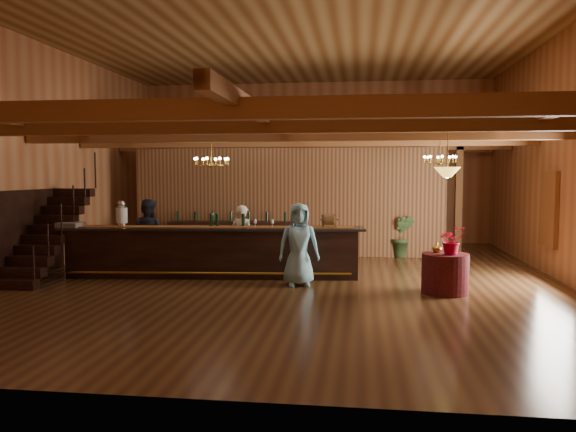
# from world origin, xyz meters

# --- Properties ---
(floor) EXTENTS (14.00, 14.00, 0.00)m
(floor) POSITION_xyz_m (0.00, 0.00, 0.00)
(floor) COLOR #402514
(floor) RESTS_ON ground
(ceiling) EXTENTS (14.00, 14.00, 0.00)m
(ceiling) POSITION_xyz_m (0.00, 0.00, 5.50)
(ceiling) COLOR olive
(ceiling) RESTS_ON wall_back
(wall_back) EXTENTS (12.00, 0.10, 5.50)m
(wall_back) POSITION_xyz_m (0.00, 7.00, 2.75)
(wall_back) COLOR #B07649
(wall_back) RESTS_ON floor
(wall_front) EXTENTS (12.00, 0.10, 5.50)m
(wall_front) POSITION_xyz_m (0.00, -7.00, 2.75)
(wall_front) COLOR #B07649
(wall_front) RESTS_ON floor
(wall_left) EXTENTS (0.10, 14.00, 5.50)m
(wall_left) POSITION_xyz_m (-6.00, 0.00, 2.75)
(wall_left) COLOR #B07649
(wall_left) RESTS_ON floor
(wall_right) EXTENTS (0.10, 14.00, 5.50)m
(wall_right) POSITION_xyz_m (6.00, 0.00, 2.75)
(wall_right) COLOR #B07649
(wall_right) RESTS_ON floor
(beam_grid) EXTENTS (11.90, 13.90, 0.39)m
(beam_grid) POSITION_xyz_m (0.00, 0.51, 3.24)
(beam_grid) COLOR brown
(beam_grid) RESTS_ON wall_left
(support_posts) EXTENTS (9.20, 10.20, 3.20)m
(support_posts) POSITION_xyz_m (0.00, -0.50, 1.60)
(support_posts) COLOR brown
(support_posts) RESTS_ON floor
(partition_wall) EXTENTS (9.00, 0.18, 3.10)m
(partition_wall) POSITION_xyz_m (-0.50, 3.50, 1.55)
(partition_wall) COLOR brown
(partition_wall) RESTS_ON floor
(window_right_back) EXTENTS (0.12, 1.05, 1.75)m
(window_right_back) POSITION_xyz_m (5.95, 1.00, 1.55)
(window_right_back) COLOR white
(window_right_back) RESTS_ON wall_right
(staircase) EXTENTS (1.00, 2.80, 2.00)m
(staircase) POSITION_xyz_m (-5.45, -0.74, 1.00)
(staircase) COLOR black
(staircase) RESTS_ON floor
(backroom_boxes) EXTENTS (4.10, 0.60, 1.10)m
(backroom_boxes) POSITION_xyz_m (-0.29, 5.50, 0.53)
(backroom_boxes) COLOR black
(backroom_boxes) RESTS_ON floor
(tasting_bar) EXTENTS (6.97, 1.51, 1.17)m
(tasting_bar) POSITION_xyz_m (-1.73, -0.16, 0.59)
(tasting_bar) COLOR black
(tasting_bar) RESTS_ON floor
(beverage_dispenser) EXTENTS (0.26, 0.26, 0.60)m
(beverage_dispenser) POSITION_xyz_m (-3.84, -0.31, 1.44)
(beverage_dispenser) COLOR silver
(beverage_dispenser) RESTS_ON tasting_bar
(glass_rack_tray) EXTENTS (0.50, 0.50, 0.10)m
(glass_rack_tray) POSITION_xyz_m (-4.98, -0.52, 1.20)
(glass_rack_tray) COLOR gray
(glass_rack_tray) RESTS_ON tasting_bar
(raffle_drum) EXTENTS (0.34, 0.24, 0.30)m
(raffle_drum) POSITION_xyz_m (0.92, 0.03, 1.33)
(raffle_drum) COLOR brown
(raffle_drum) RESTS_ON tasting_bar
(bar_bottle_0) EXTENTS (0.07, 0.07, 0.30)m
(bar_bottle_0) POSITION_xyz_m (-1.79, -0.04, 1.30)
(bar_bottle_0) COLOR black
(bar_bottle_0) RESTS_ON tasting_bar
(bar_bottle_1) EXTENTS (0.07, 0.07, 0.30)m
(bar_bottle_1) POSITION_xyz_m (-1.66, -0.02, 1.30)
(bar_bottle_1) COLOR black
(bar_bottle_1) RESTS_ON tasting_bar
(bar_bottle_2) EXTENTS (0.07, 0.07, 0.30)m
(bar_bottle_2) POSITION_xyz_m (-1.06, 0.03, 1.30)
(bar_bottle_2) COLOR black
(bar_bottle_2) RESTS_ON tasting_bar
(backbar_shelf) EXTENTS (3.58, 1.07, 1.00)m
(backbar_shelf) POSITION_xyz_m (-2.06, 3.09, 0.50)
(backbar_shelf) COLOR black
(backbar_shelf) RESTS_ON floor
(round_table) EXTENTS (0.92, 0.92, 0.79)m
(round_table) POSITION_xyz_m (3.30, -1.29, 0.40)
(round_table) COLOR #581C14
(round_table) RESTS_ON floor
(chandelier_left) EXTENTS (0.80, 0.80, 0.70)m
(chandelier_left) POSITION_xyz_m (-1.78, -0.04, 2.65)
(chandelier_left) COLOR #B08A2A
(chandelier_left) RESTS_ON beam_grid
(chandelier_right) EXTENTS (0.80, 0.80, 0.62)m
(chandelier_right) POSITION_xyz_m (3.59, 1.90, 2.73)
(chandelier_right) COLOR #B08A2A
(chandelier_right) RESTS_ON beam_grid
(pendant_lamp) EXTENTS (0.52, 0.52, 0.90)m
(pendant_lamp) POSITION_xyz_m (3.30, -1.29, 2.40)
(pendant_lamp) COLOR #B08A2A
(pendant_lamp) RESTS_ON beam_grid
(bartender) EXTENTS (0.68, 0.54, 1.63)m
(bartender) POSITION_xyz_m (-1.17, 0.47, 0.81)
(bartender) COLOR white
(bartender) RESTS_ON floor
(staff_second) EXTENTS (0.95, 0.80, 1.75)m
(staff_second) POSITION_xyz_m (-3.52, 0.47, 0.88)
(staff_second) COLOR #21232F
(staff_second) RESTS_ON floor
(guest) EXTENTS (0.96, 0.73, 1.76)m
(guest) POSITION_xyz_m (0.34, -0.90, 0.88)
(guest) COLOR #84C8E0
(guest) RESTS_ON floor
(floor_plant) EXTENTS (0.77, 0.69, 1.19)m
(floor_plant) POSITION_xyz_m (2.81, 3.47, 0.59)
(floor_plant) COLOR #2F4A23
(floor_plant) RESTS_ON floor
(table_flowers) EXTENTS (0.56, 0.50, 0.56)m
(table_flowers) POSITION_xyz_m (3.40, -1.42, 1.08)
(table_flowers) COLOR red
(table_flowers) RESTS_ON round_table
(table_vase) EXTENTS (0.17, 0.17, 0.32)m
(table_vase) POSITION_xyz_m (3.15, -1.16, 0.95)
(table_vase) COLOR #B08A2A
(table_vase) RESTS_ON round_table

